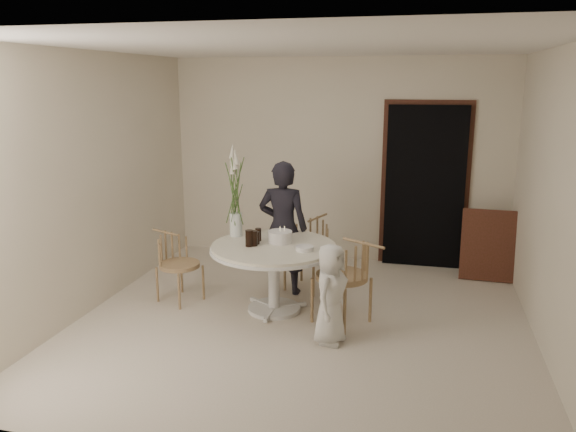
% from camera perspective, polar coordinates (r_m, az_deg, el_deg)
% --- Properties ---
extents(ground, '(4.50, 4.50, 0.00)m').
position_cam_1_polar(ground, '(5.80, 1.34, -10.81)').
color(ground, beige).
rests_on(ground, ground).
extents(room_shell, '(4.50, 4.50, 4.50)m').
position_cam_1_polar(room_shell, '(5.33, 1.43, 5.25)').
color(room_shell, white).
rests_on(room_shell, ground).
extents(doorway, '(1.00, 0.10, 2.10)m').
position_cam_1_polar(doorway, '(7.47, 13.71, 2.84)').
color(doorway, black).
rests_on(doorway, ground).
extents(door_trim, '(1.12, 0.03, 2.22)m').
position_cam_1_polar(door_trim, '(7.50, 13.74, 3.35)').
color(door_trim, brown).
rests_on(door_trim, ground).
extents(table, '(1.33, 1.33, 0.73)m').
position_cam_1_polar(table, '(5.88, -1.45, -4.01)').
color(table, silver).
rests_on(table, ground).
extents(picture_frame, '(0.66, 0.22, 0.87)m').
position_cam_1_polar(picture_frame, '(7.27, 19.73, -2.84)').
color(picture_frame, brown).
rests_on(picture_frame, ground).
extents(chair_far, '(0.56, 0.58, 0.83)m').
position_cam_1_polar(chair_far, '(6.62, 2.50, -2.68)').
color(chair_far, '#9F7956').
rests_on(chair_far, ground).
extents(chair_right, '(0.68, 0.67, 0.91)m').
position_cam_1_polar(chair_right, '(5.55, 6.54, -5.47)').
color(chair_right, '#9F7956').
rests_on(chair_right, ground).
extents(chair_left, '(0.56, 0.54, 0.77)m').
position_cam_1_polar(chair_left, '(6.37, -11.65, -3.99)').
color(chair_left, '#9F7956').
rests_on(chair_left, ground).
extents(girl, '(0.57, 0.38, 1.53)m').
position_cam_1_polar(girl, '(6.36, -0.51, -1.23)').
color(girl, black).
rests_on(girl, ground).
extents(boy, '(0.40, 0.52, 0.96)m').
position_cam_1_polar(boy, '(5.24, 4.35, -7.90)').
color(boy, silver).
rests_on(boy, ground).
extents(birthday_cake, '(0.26, 0.26, 0.17)m').
position_cam_1_polar(birthday_cake, '(5.92, -0.81, -2.12)').
color(birthday_cake, white).
rests_on(birthday_cake, table).
extents(cola_tumbler_a, '(0.08, 0.08, 0.13)m').
position_cam_1_polar(cola_tumbler_a, '(5.87, -3.21, -2.23)').
color(cola_tumbler_a, black).
rests_on(cola_tumbler_a, table).
extents(cola_tumbler_b, '(0.10, 0.10, 0.17)m').
position_cam_1_polar(cola_tumbler_b, '(5.78, -3.96, -2.27)').
color(cola_tumbler_b, black).
rests_on(cola_tumbler_b, table).
extents(cola_tumbler_c, '(0.07, 0.07, 0.14)m').
position_cam_1_polar(cola_tumbler_c, '(5.98, -3.04, -1.90)').
color(cola_tumbler_c, black).
rests_on(cola_tumbler_c, table).
extents(cola_tumbler_d, '(0.09, 0.09, 0.16)m').
position_cam_1_polar(cola_tumbler_d, '(5.80, -3.49, -2.28)').
color(cola_tumbler_d, black).
rests_on(cola_tumbler_d, table).
extents(plate_stack, '(0.21, 0.21, 0.04)m').
position_cam_1_polar(plate_stack, '(5.65, 1.70, -3.31)').
color(plate_stack, white).
rests_on(plate_stack, table).
extents(flower_vase, '(0.14, 0.14, 1.02)m').
position_cam_1_polar(flower_vase, '(6.10, -5.38, 2.35)').
color(flower_vase, white).
rests_on(flower_vase, table).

